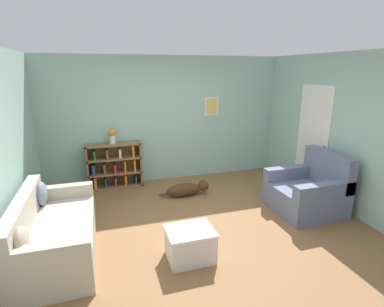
{
  "coord_description": "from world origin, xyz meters",
  "views": [
    {
      "loc": [
        -1.34,
        -3.9,
        2.32
      ],
      "look_at": [
        0.0,
        0.4,
        1.05
      ],
      "focal_mm": 28.0,
      "sensor_mm": 36.0,
      "label": 1
    }
  ],
  "objects_px": {
    "couch": "(53,234)",
    "recliner_chair": "(308,192)",
    "coffee_table": "(190,243)",
    "vase": "(112,135)",
    "bookshelf": "(115,166)",
    "dog": "(187,189)"
  },
  "relations": [
    {
      "from": "dog",
      "to": "vase",
      "type": "bearing_deg",
      "value": 145.51
    },
    {
      "from": "recliner_chair",
      "to": "vase",
      "type": "bearing_deg",
      "value": 145.97
    },
    {
      "from": "coffee_table",
      "to": "couch",
      "type": "bearing_deg",
      "value": 160.19
    },
    {
      "from": "couch",
      "to": "coffee_table",
      "type": "distance_m",
      "value": 1.75
    },
    {
      "from": "couch",
      "to": "bookshelf",
      "type": "xyz_separation_m",
      "value": [
        0.89,
        2.2,
        0.14
      ]
    },
    {
      "from": "vase",
      "to": "couch",
      "type": "bearing_deg",
      "value": -112.16
    },
    {
      "from": "couch",
      "to": "coffee_table",
      "type": "xyz_separation_m",
      "value": [
        1.64,
        -0.59,
        -0.09
      ]
    },
    {
      "from": "recliner_chair",
      "to": "coffee_table",
      "type": "xyz_separation_m",
      "value": [
        -2.3,
        -0.71,
        -0.12
      ]
    },
    {
      "from": "bookshelf",
      "to": "coffee_table",
      "type": "xyz_separation_m",
      "value": [
        0.75,
        -2.79,
        -0.23
      ]
    },
    {
      "from": "couch",
      "to": "recliner_chair",
      "type": "relative_size",
      "value": 1.76
    },
    {
      "from": "bookshelf",
      "to": "recliner_chair",
      "type": "distance_m",
      "value": 3.69
    },
    {
      "from": "dog",
      "to": "vase",
      "type": "distance_m",
      "value": 1.81
    },
    {
      "from": "couch",
      "to": "recliner_chair",
      "type": "distance_m",
      "value": 3.94
    },
    {
      "from": "bookshelf",
      "to": "couch",
      "type": "bearing_deg",
      "value": -112.08
    },
    {
      "from": "bookshelf",
      "to": "dog",
      "type": "distance_m",
      "value": 1.58
    },
    {
      "from": "couch",
      "to": "bookshelf",
      "type": "bearing_deg",
      "value": 67.92
    },
    {
      "from": "dog",
      "to": "coffee_table",
      "type": "bearing_deg",
      "value": -105.39
    },
    {
      "from": "couch",
      "to": "vase",
      "type": "distance_m",
      "value": 2.48
    },
    {
      "from": "coffee_table",
      "to": "dog",
      "type": "distance_m",
      "value": 1.97
    },
    {
      "from": "couch",
      "to": "dog",
      "type": "relative_size",
      "value": 1.86
    },
    {
      "from": "dog",
      "to": "bookshelf",
      "type": "bearing_deg",
      "value": 144.79
    },
    {
      "from": "couch",
      "to": "vase",
      "type": "relative_size",
      "value": 6.03
    }
  ]
}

